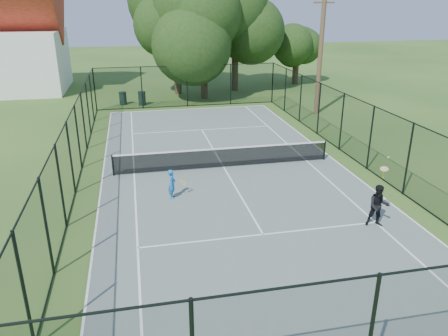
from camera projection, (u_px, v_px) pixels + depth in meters
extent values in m
plane|color=#2C4F1B|center=(224.00, 168.00, 20.38)|extent=(120.00, 120.00, 0.00)
cube|color=slate|center=(224.00, 168.00, 20.37)|extent=(11.00, 24.00, 0.06)
cylinder|color=black|center=(113.00, 165.00, 19.23)|extent=(0.08, 0.08, 0.95)
cylinder|color=black|center=(325.00, 150.00, 21.15)|extent=(0.08, 0.08, 0.95)
cube|color=black|center=(224.00, 158.00, 20.19)|extent=(10.00, 0.03, 0.88)
cube|color=white|center=(224.00, 148.00, 20.03)|extent=(10.00, 0.05, 0.06)
cylinder|color=#332114|center=(178.00, 69.00, 35.84)|extent=(0.56, 0.56, 4.14)
sphere|color=#1A3311|center=(176.00, 18.00, 34.43)|extent=(7.47, 7.47, 7.47)
cylinder|color=#332114|center=(204.00, 77.00, 34.39)|extent=(0.56, 0.56, 3.37)
sphere|color=#1A3311|center=(203.00, 35.00, 33.24)|extent=(6.04, 6.04, 6.04)
cylinder|color=#332114|center=(235.00, 67.00, 37.34)|extent=(0.56, 0.56, 3.94)
sphere|color=#1A3311|center=(235.00, 24.00, 36.07)|extent=(6.25, 6.25, 6.25)
cylinder|color=#332114|center=(295.00, 72.00, 40.56)|extent=(0.56, 0.56, 2.21)
sphere|color=#1A3311|center=(297.00, 49.00, 39.82)|extent=(3.86, 3.86, 3.86)
cylinder|color=black|center=(123.00, 99.00, 32.64)|extent=(0.54, 0.54, 0.92)
cylinder|color=black|center=(122.00, 92.00, 32.47)|extent=(0.58, 0.58, 0.05)
cylinder|color=black|center=(142.00, 99.00, 32.42)|extent=(0.54, 0.54, 0.98)
cylinder|color=black|center=(142.00, 92.00, 32.23)|extent=(0.58, 0.58, 0.05)
cylinder|color=#4C3823|center=(320.00, 55.00, 28.79)|extent=(0.30, 0.30, 7.91)
cube|color=#4C3823|center=(324.00, 3.00, 27.62)|extent=(1.40, 0.10, 0.10)
imported|color=blue|center=(172.00, 184.00, 17.01)|extent=(0.37, 0.48, 1.18)
torus|color=gold|center=(183.00, 182.00, 17.25)|extent=(0.27, 0.18, 0.29)
cylinder|color=silver|center=(183.00, 182.00, 17.25)|extent=(0.23, 0.15, 0.25)
imported|color=black|center=(378.00, 206.00, 14.83)|extent=(0.87, 0.76, 1.50)
torus|color=gold|center=(384.00, 169.00, 14.76)|extent=(0.30, 0.28, 0.14)
cylinder|color=silver|center=(384.00, 169.00, 14.76)|extent=(0.26, 0.24, 0.11)
sphere|color=#CCE526|center=(388.00, 157.00, 14.98)|extent=(0.07, 0.07, 0.07)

